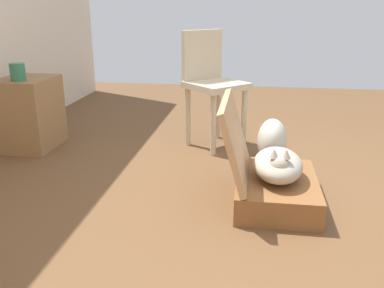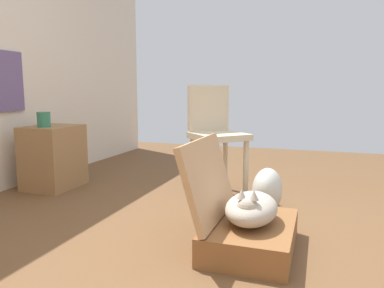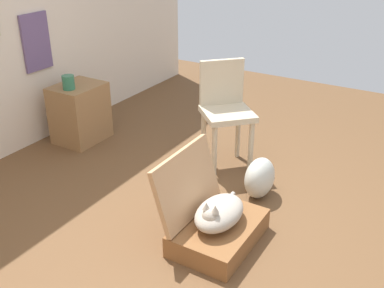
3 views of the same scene
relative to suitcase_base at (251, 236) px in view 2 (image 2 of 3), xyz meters
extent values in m
plane|color=brown|center=(-0.14, 0.08, -0.08)|extent=(7.68, 7.68, 0.00)
cube|color=#634D78|center=(0.62, 2.26, 0.88)|extent=(0.31, 0.02, 0.52)
cube|color=brown|center=(0.00, 0.00, 0.00)|extent=(0.66, 0.46, 0.15)
cube|color=tan|center=(0.00, 0.25, 0.30)|extent=(0.66, 0.17, 0.45)
ellipsoid|color=#B2A899|center=(0.00, 0.00, 0.16)|extent=(0.44, 0.28, 0.16)
sphere|color=#B2A899|center=(-0.12, 0.00, 0.20)|extent=(0.11, 0.11, 0.11)
cone|color=#B2A899|center=(-0.12, -0.03, 0.27)|extent=(0.05, 0.05, 0.05)
cone|color=#B2A899|center=(-0.12, 0.03, 0.27)|extent=(0.05, 0.05, 0.05)
cylinder|color=#B2A899|center=(0.20, 0.04, 0.12)|extent=(0.20, 0.03, 0.07)
ellipsoid|color=silver|center=(0.68, 0.00, 0.08)|extent=(0.32, 0.21, 0.32)
cube|color=olive|center=(0.74, 1.93, 0.20)|extent=(0.48, 0.40, 0.56)
cylinder|color=#2D7051|center=(0.62, 1.91, 0.55)|extent=(0.11, 0.11, 0.13)
cylinder|color=beige|center=(0.75, 0.44, 0.16)|extent=(0.04, 0.04, 0.48)
cylinder|color=beige|center=(0.98, 0.22, 0.16)|extent=(0.04, 0.04, 0.48)
cylinder|color=beige|center=(0.97, 0.67, 0.16)|extent=(0.04, 0.04, 0.48)
cylinder|color=beige|center=(1.20, 0.45, 0.16)|extent=(0.04, 0.04, 0.48)
cube|color=beige|center=(0.97, 0.45, 0.43)|extent=(0.57, 0.57, 0.05)
cube|color=beige|center=(1.10, 0.58, 0.65)|extent=(0.30, 0.30, 0.39)
camera|label=1|loc=(-2.24, 0.17, 1.02)|focal=38.52mm
camera|label=2|loc=(-1.95, -0.33, 0.80)|focal=34.57mm
camera|label=3|loc=(-2.24, -1.14, 1.89)|focal=42.95mm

